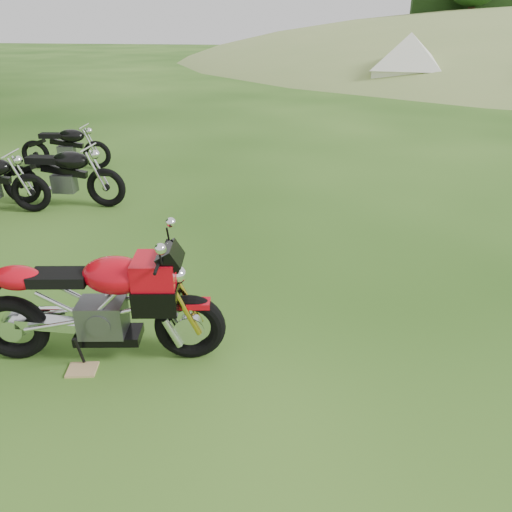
% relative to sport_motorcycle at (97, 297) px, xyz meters
% --- Properties ---
extents(ground, '(120.00, 120.00, 0.00)m').
position_rel_sport_motorcycle_xyz_m(ground, '(1.26, 0.69, -0.65)').
color(ground, '#18400D').
rests_on(ground, ground).
extents(sport_motorcycle, '(2.24, 0.89, 1.31)m').
position_rel_sport_motorcycle_xyz_m(sport_motorcycle, '(0.00, 0.00, 0.00)').
color(sport_motorcycle, '#BF0613').
rests_on(sport_motorcycle, ground).
extents(plywood_board, '(0.30, 0.26, 0.02)m').
position_rel_sport_motorcycle_xyz_m(plywood_board, '(-0.13, -0.24, -0.64)').
color(plywood_board, tan).
rests_on(plywood_board, ground).
extents(vintage_moto_b, '(2.10, 0.59, 1.09)m').
position_rel_sport_motorcycle_xyz_m(vintage_moto_b, '(-2.46, 3.91, -0.11)').
color(vintage_moto_b, black).
rests_on(vintage_moto_b, ground).
extents(vintage_moto_d, '(1.88, 0.64, 0.97)m').
position_rel_sport_motorcycle_xyz_m(vintage_moto_d, '(-3.58, 6.10, -0.17)').
color(vintage_moto_d, black).
rests_on(vintage_moto_d, ground).
extents(tent_mid, '(3.27, 3.27, 2.46)m').
position_rel_sport_motorcycle_xyz_m(tent_mid, '(5.07, 20.90, 0.58)').
color(tent_mid, silver).
rests_on(tent_mid, ground).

